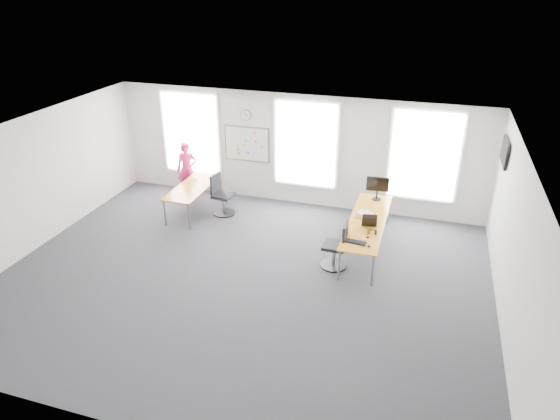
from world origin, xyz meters
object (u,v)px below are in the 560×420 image
(desk_right, at_px, (367,222))
(chair_right, at_px, (337,248))
(desk_left, at_px, (193,189))
(keyboard, at_px, (356,242))
(monitor, at_px, (377,186))
(person, at_px, (187,169))
(headphones, at_px, (372,232))
(chair_left, at_px, (222,197))

(desk_right, relative_size, chair_right, 2.83)
(desk_left, relative_size, keyboard, 4.37)
(desk_right, distance_m, monitor, 1.24)
(person, relative_size, headphones, 8.15)
(chair_left, xyz_separation_m, monitor, (3.94, 0.43, 0.62))
(chair_right, bearing_deg, desk_right, 152.85)
(desk_left, relative_size, monitor, 3.33)
(desk_left, distance_m, headphones, 4.97)
(desk_right, xyz_separation_m, chair_left, (-3.89, 0.75, -0.21))
(chair_left, height_order, monitor, monitor)
(monitor, bearing_deg, chair_right, -109.31)
(desk_right, relative_size, chair_left, 2.79)
(monitor, bearing_deg, keyboard, -98.67)
(chair_left, xyz_separation_m, person, (-1.38, 0.83, 0.30))
(chair_right, relative_size, chair_left, 0.98)
(desk_right, bearing_deg, desk_left, 172.51)
(chair_left, relative_size, monitor, 1.81)
(person, distance_m, monitor, 5.35)
(chair_right, height_order, keyboard, chair_right)
(keyboard, distance_m, headphones, 0.54)
(chair_left, height_order, person, person)
(keyboard, height_order, monitor, monitor)
(desk_left, bearing_deg, desk_right, -7.49)
(chair_right, height_order, person, person)
(chair_left, relative_size, person, 0.70)
(desk_left, xyz_separation_m, keyboard, (4.54, -1.69, 0.08))
(desk_right, height_order, monitor, monitor)
(chair_left, xyz_separation_m, keyboard, (3.80, -1.83, 0.27))
(headphones, bearing_deg, keyboard, -106.94)
(chair_right, height_order, headphones, chair_right)
(chair_right, distance_m, keyboard, 0.50)
(monitor, bearing_deg, headphones, -90.89)
(desk_left, distance_m, chair_left, 0.78)
(person, distance_m, keyboard, 5.83)
(keyboard, relative_size, headphones, 2.40)
(chair_right, relative_size, monitor, 1.78)
(desk_left, relative_size, headphones, 10.50)
(desk_left, xyz_separation_m, chair_left, (0.74, 0.14, -0.19))
(desk_left, relative_size, person, 1.29)
(headphones, bearing_deg, desk_left, 178.81)
(monitor, bearing_deg, desk_right, -97.38)
(desk_right, height_order, desk_left, desk_right)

